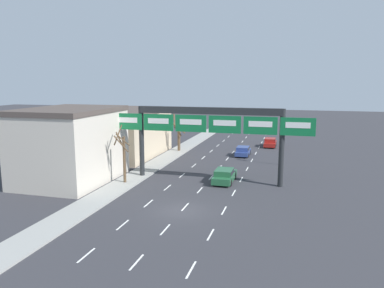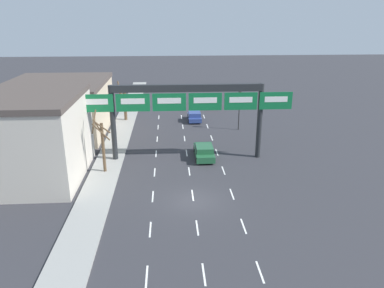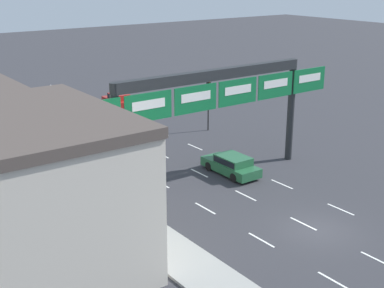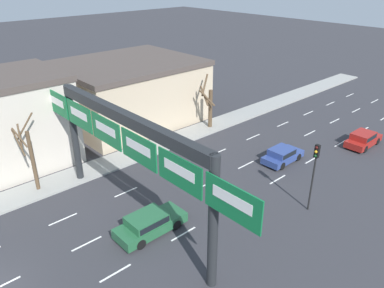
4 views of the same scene
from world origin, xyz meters
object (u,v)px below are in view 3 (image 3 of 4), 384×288
car_red (118,99)px  tree_bare_closest (24,116)px  car_blue (132,121)px  traffic_light_near_gantry (209,92)px  sign_gantry (215,96)px  car_green (232,164)px  tree_bare_second (136,178)px

car_red → tree_bare_closest: tree_bare_closest is taller
car_blue → tree_bare_closest: size_ratio=0.73×
car_blue → traffic_light_near_gantry: 7.60m
car_red → car_blue: car_red is taller
sign_gantry → tree_bare_closest: sign_gantry is taller
car_green → car_blue: car_green is taller
car_green → traffic_light_near_gantry: traffic_light_near_gantry is taller
car_green → car_blue: bearing=90.0°
sign_gantry → car_green: bearing=5.4°
car_red → car_blue: bearing=-110.9°
car_green → tree_bare_second: (-9.77, -3.36, 2.30)m
tree_bare_closest → tree_bare_second: size_ratio=0.93×
car_green → car_red: (3.19, 22.55, -0.01)m
car_red → tree_bare_second: tree_bare_second is taller
car_red → tree_bare_second: size_ratio=0.72×
car_green → car_blue: size_ratio=1.18×
tree_bare_closest → traffic_light_near_gantry: bearing=-18.7°
sign_gantry → traffic_light_near_gantry: size_ratio=4.19×
car_blue → traffic_light_near_gantry: (5.41, -4.51, 2.84)m
tree_bare_second → tree_bare_closest: bearing=89.7°
car_red → tree_bare_closest: (-12.85, -7.74, 1.87)m
car_red → traffic_light_near_gantry: traffic_light_near_gantry is taller
traffic_light_near_gantry → tree_bare_second: 20.02m
car_red → tree_bare_second: (-12.96, -25.91, 2.31)m
car_green → traffic_light_near_gantry: bearing=60.8°
car_green → tree_bare_closest: bearing=123.2°
sign_gantry → car_blue: sign_gantry is taller
car_blue → sign_gantry: bearing=-96.9°
car_green → tree_bare_second: bearing=-161.0°
sign_gantry → car_red: sign_gantry is taller
tree_bare_second → sign_gantry: bearing=21.7°
car_green → sign_gantry: bearing=-174.6°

